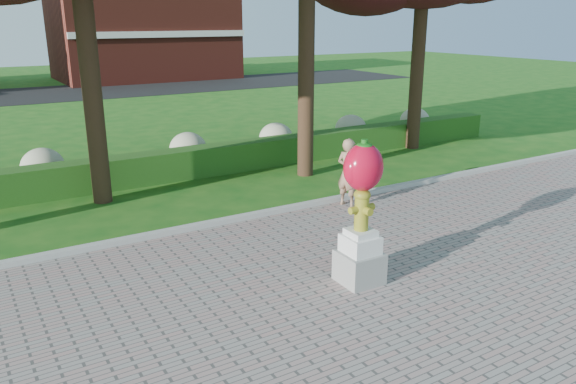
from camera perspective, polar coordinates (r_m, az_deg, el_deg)
name	(u,v)px	position (r m, az deg, el deg)	size (l,w,h in m)	color
ground	(308,276)	(9.77, 2.05, -8.49)	(100.00, 100.00, 0.00)	#165415
curb	(232,220)	(12.16, -5.72, -2.87)	(40.00, 0.18, 0.15)	#ADADA5
lawn_hedge	(167,166)	(15.62, -12.15, 2.63)	(24.00, 0.70, 0.80)	#214A15
hydrangea_row	(174,151)	(16.69, -11.48, 4.14)	(20.10, 1.10, 0.99)	#A7AB82
street	(44,94)	(35.92, -23.55, 9.10)	(50.00, 8.00, 0.02)	black
building_right	(143,33)	(43.31, -14.48, 15.38)	(12.00, 8.00, 6.40)	maroon
hydrant_sculpture	(362,209)	(9.06, 7.50, -1.73)	(0.70, 0.67, 2.42)	gray
woman	(348,172)	(13.00, 6.13, 1.99)	(0.58, 0.38, 1.60)	#A47C5E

